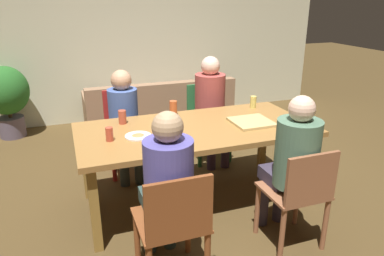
{
  "coord_description": "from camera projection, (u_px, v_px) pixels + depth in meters",
  "views": [
    {
      "loc": [
        -1.09,
        -2.91,
        1.9
      ],
      "look_at": [
        0.0,
        0.1,
        0.73
      ],
      "focal_mm": 33.81,
      "sensor_mm": 36.0,
      "label": 1
    }
  ],
  "objects": [
    {
      "name": "ground_plane",
      "position": [
        195.0,
        200.0,
        3.57
      ],
      "size": [
        20.0,
        20.0,
        0.0
      ],
      "primitive_type": "plane",
      "color": "#4D3A1E"
    },
    {
      "name": "back_wall",
      "position": [
        131.0,
        31.0,
        5.64
      ],
      "size": [
        6.48,
        0.12,
        2.76
      ],
      "primitive_type": "cube",
      "color": "beige",
      "rests_on": "ground"
    },
    {
      "name": "dining_table",
      "position": [
        196.0,
        134.0,
        3.33
      ],
      "size": [
        2.14,
        1.03,
        0.77
      ],
      "color": "#9E6C36",
      "rests_on": "ground"
    },
    {
      "name": "chair_0",
      "position": [
        124.0,
        130.0,
        4.06
      ],
      "size": [
        0.4,
        0.42,
        0.92
      ],
      "color": "#AF2523",
      "rests_on": "ground"
    },
    {
      "name": "person_0",
      "position": [
        125.0,
        115.0,
        3.86
      ],
      "size": [
        0.32,
        0.52,
        1.18
      ],
      "color": "#323C3A",
      "rests_on": "ground"
    },
    {
      "name": "chair_1",
      "position": [
        207.0,
        119.0,
        4.4
      ],
      "size": [
        0.45,
        0.43,
        0.9
      ],
      "color": "#2E733E",
      "rests_on": "ground"
    },
    {
      "name": "person_1",
      "position": [
        211.0,
        101.0,
        4.2
      ],
      "size": [
        0.35,
        0.51,
        1.26
      ],
      "color": "#3B2C45",
      "rests_on": "ground"
    },
    {
      "name": "chair_2",
      "position": [
        174.0,
        224.0,
        2.37
      ],
      "size": [
        0.46,
        0.46,
        0.88
      ],
      "color": "brown",
      "rests_on": "ground"
    },
    {
      "name": "person_2",
      "position": [
        167.0,
        182.0,
        2.42
      ],
      "size": [
        0.33,
        0.53,
        1.24
      ],
      "color": "#2E413D",
      "rests_on": "ground"
    },
    {
      "name": "chair_3",
      "position": [
        299.0,
        193.0,
        2.75
      ],
      "size": [
        0.45,
        0.43,
        0.86
      ],
      "color": "#935A3B",
      "rests_on": "ground"
    },
    {
      "name": "person_3",
      "position": [
        292.0,
        158.0,
        2.78
      ],
      "size": [
        0.33,
        0.5,
        1.23
      ],
      "color": "#372F41",
      "rests_on": "ground"
    },
    {
      "name": "pizza_box_0",
      "position": [
        252.0,
        122.0,
        3.41
      ],
      "size": [
        0.36,
        0.36,
        0.02
      ],
      "color": "tan",
      "rests_on": "dining_table"
    },
    {
      "name": "plate_0",
      "position": [
        138.0,
        136.0,
        3.08
      ],
      "size": [
        0.23,
        0.23,
        0.03
      ],
      "color": "white",
      "rests_on": "dining_table"
    },
    {
      "name": "plate_1",
      "position": [
        172.0,
        141.0,
        2.96
      ],
      "size": [
        0.24,
        0.24,
        0.03
      ],
      "color": "white",
      "rests_on": "dining_table"
    },
    {
      "name": "drinking_glass_0",
      "position": [
        173.0,
        108.0,
        3.61
      ],
      "size": [
        0.08,
        0.08,
        0.15
      ],
      "primitive_type": "cylinder",
      "color": "#BC5227",
      "rests_on": "dining_table"
    },
    {
      "name": "drinking_glass_1",
      "position": [
        122.0,
        117.0,
        3.38
      ],
      "size": [
        0.07,
        0.07,
        0.13
      ],
      "primitive_type": "cylinder",
      "color": "#B34A34",
      "rests_on": "dining_table"
    },
    {
      "name": "drinking_glass_2",
      "position": [
        109.0,
        134.0,
        2.98
      ],
      "size": [
        0.06,
        0.06,
        0.12
      ],
      "primitive_type": "cylinder",
      "color": "#B9452F",
      "rests_on": "dining_table"
    },
    {
      "name": "drinking_glass_3",
      "position": [
        253.0,
        102.0,
        3.86
      ],
      "size": [
        0.07,
        0.07,
        0.13
      ],
      "primitive_type": "cylinder",
      "color": "#D9C75E",
      "rests_on": "dining_table"
    },
    {
      "name": "couch",
      "position": [
        159.0,
        112.0,
        5.42
      ],
      "size": [
        2.12,
        0.92,
        0.77
      ],
      "color": "#936E50",
      "rests_on": "ground"
    },
    {
      "name": "potted_plant",
      "position": [
        7.0,
        95.0,
        4.98
      ],
      "size": [
        0.61,
        0.61,
        1.01
      ],
      "color": "#594E5E",
      "rests_on": "ground"
    }
  ]
}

